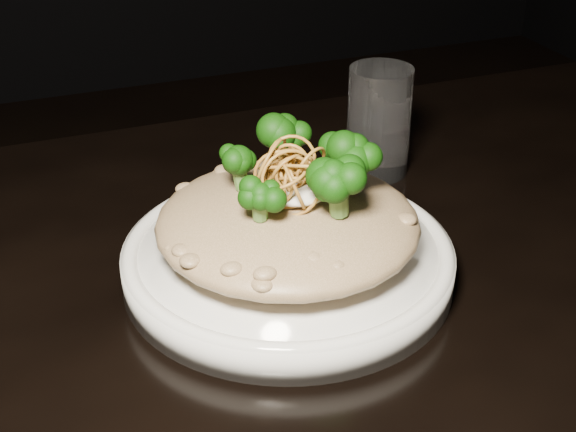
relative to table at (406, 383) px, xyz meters
name	(u,v)px	position (x,y,z in m)	size (l,w,h in m)	color
table	(406,383)	(0.00, 0.00, 0.00)	(1.10, 0.80, 0.75)	black
plate	(288,261)	(-0.08, 0.07, 0.10)	(0.26, 0.26, 0.03)	white
risotto	(288,222)	(-0.08, 0.07, 0.13)	(0.20, 0.20, 0.04)	brown
broccoli	(294,170)	(-0.07, 0.07, 0.18)	(0.11, 0.11, 0.04)	black
cheese	(296,189)	(-0.07, 0.06, 0.16)	(0.05, 0.05, 0.01)	white
shallots	(291,165)	(-0.08, 0.06, 0.18)	(0.05, 0.05, 0.03)	brown
drinking_glass	(379,122)	(0.07, 0.21, 0.14)	(0.06, 0.06, 0.11)	white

